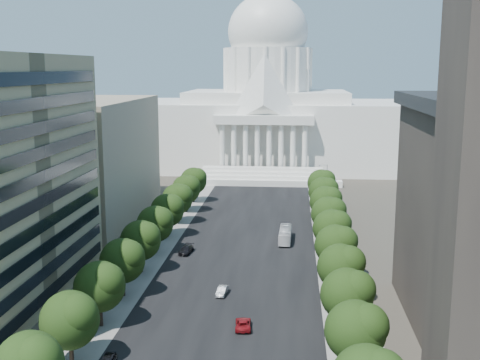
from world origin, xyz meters
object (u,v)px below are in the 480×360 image
(car_dark_b, at_px, (186,250))
(car_silver, at_px, (222,291))
(city_bus, at_px, (285,235))
(car_red, at_px, (243,324))

(car_dark_b, bearing_deg, car_silver, -57.59)
(car_dark_b, distance_m, city_bus, 22.91)
(car_dark_b, bearing_deg, car_red, -59.26)
(car_red, height_order, car_dark_b, car_dark_b)
(car_red, relative_size, car_dark_b, 0.94)
(car_red, distance_m, city_bus, 46.13)
(car_silver, height_order, city_bus, city_bus)
(car_silver, xyz_separation_m, car_dark_b, (-10.10, 22.21, 0.07))
(car_red, height_order, city_bus, city_bus)
(city_bus, bearing_deg, car_silver, -105.53)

